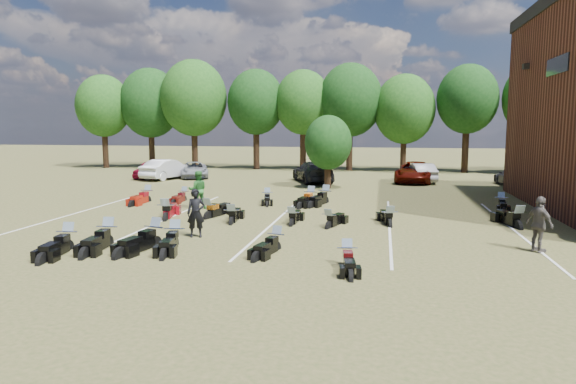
% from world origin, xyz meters
% --- Properties ---
extents(ground, '(160.00, 160.00, 0.00)m').
position_xyz_m(ground, '(0.00, 0.00, 0.00)').
color(ground, brown).
rests_on(ground, ground).
extents(car_0, '(1.91, 4.29, 1.43)m').
position_xyz_m(car_0, '(-16.81, 19.61, 0.72)').
color(car_0, maroon).
rests_on(car_0, ground).
extents(car_1, '(2.88, 5.08, 1.58)m').
position_xyz_m(car_1, '(-15.15, 19.00, 0.79)').
color(car_1, '#B8B8BD').
rests_on(car_1, ground).
extents(car_2, '(3.71, 5.07, 1.28)m').
position_xyz_m(car_2, '(-13.45, 20.47, 0.64)').
color(car_2, gray).
rests_on(car_2, ground).
extents(car_3, '(4.11, 5.86, 1.57)m').
position_xyz_m(car_3, '(-3.47, 18.94, 0.79)').
color(car_3, black).
rests_on(car_3, ground).
extents(car_4, '(1.83, 3.97, 1.32)m').
position_xyz_m(car_4, '(-3.35, 20.38, 0.66)').
color(car_4, navy).
rests_on(car_4, ground).
extents(car_5, '(2.20, 4.53, 1.43)m').
position_xyz_m(car_5, '(4.50, 20.49, 0.72)').
color(car_5, '#B2B1AD').
rests_on(car_5, ground).
extents(car_6, '(3.35, 5.85, 1.54)m').
position_xyz_m(car_6, '(4.03, 20.32, 0.77)').
color(car_6, '#510C04').
rests_on(car_6, ground).
extents(car_7, '(2.10, 4.50, 1.27)m').
position_xyz_m(car_7, '(10.78, 19.26, 0.63)').
color(car_7, '#3B3A3F').
rests_on(car_7, ground).
extents(person_black, '(0.78, 0.63, 1.87)m').
position_xyz_m(person_black, '(-5.31, -0.73, 0.93)').
color(person_black, black).
rests_on(person_black, ground).
extents(person_green, '(1.16, 1.05, 1.95)m').
position_xyz_m(person_green, '(-7.62, 5.67, 0.98)').
color(person_green, '#266727').
rests_on(person_green, ground).
extents(person_grey, '(0.95, 1.20, 1.90)m').
position_xyz_m(person_grey, '(6.91, -0.81, 0.95)').
color(person_grey, '#4E4743').
rests_on(person_grey, ground).
extents(motorcycle_0, '(1.07, 2.56, 1.39)m').
position_xyz_m(motorcycle_0, '(-7.94, -2.61, 0.00)').
color(motorcycle_0, black).
rests_on(motorcycle_0, ground).
extents(motorcycle_1, '(1.09, 2.47, 1.33)m').
position_xyz_m(motorcycle_1, '(-8.91, -3.53, 0.00)').
color(motorcycle_1, black).
rests_on(motorcycle_1, ground).
extents(motorcycle_2, '(1.29, 2.63, 1.40)m').
position_xyz_m(motorcycle_2, '(-6.26, -2.40, 0.00)').
color(motorcycle_2, black).
rests_on(motorcycle_2, ground).
extents(motorcycle_3, '(1.17, 2.45, 1.31)m').
position_xyz_m(motorcycle_3, '(-5.51, -2.34, 0.00)').
color(motorcycle_3, black).
rests_on(motorcycle_3, ground).
extents(motorcycle_4, '(1.11, 2.19, 1.17)m').
position_xyz_m(motorcycle_4, '(-1.88, -2.25, 0.00)').
color(motorcycle_4, black).
rests_on(motorcycle_4, ground).
extents(motorcycle_5, '(0.92, 2.09, 1.13)m').
position_xyz_m(motorcycle_5, '(0.65, -3.72, 0.00)').
color(motorcycle_5, black).
rests_on(motorcycle_5, ground).
extents(motorcycle_7, '(1.31, 2.63, 1.40)m').
position_xyz_m(motorcycle_7, '(-7.93, 2.35, 0.00)').
color(motorcycle_7, maroon).
rests_on(motorcycle_7, ground).
extents(motorcycle_8, '(1.36, 2.52, 1.34)m').
position_xyz_m(motorcycle_8, '(-6.17, 3.12, 0.00)').
color(motorcycle_8, black).
rests_on(motorcycle_8, ground).
extents(motorcycle_9, '(0.70, 2.11, 1.17)m').
position_xyz_m(motorcycle_9, '(-2.11, 2.16, 0.00)').
color(motorcycle_9, black).
rests_on(motorcycle_9, ground).
extents(motorcycle_10, '(0.95, 2.30, 1.25)m').
position_xyz_m(motorcycle_10, '(-4.74, 2.02, 0.00)').
color(motorcycle_10, black).
rests_on(motorcycle_10, ground).
extents(motorcycle_11, '(1.23, 2.17, 1.16)m').
position_xyz_m(motorcycle_11, '(-0.49, 1.88, 0.00)').
color(motorcycle_11, black).
rests_on(motorcycle_11, ground).
extents(motorcycle_12, '(1.08, 2.32, 1.25)m').
position_xyz_m(motorcycle_12, '(2.00, 2.75, 0.00)').
color(motorcycle_12, black).
rests_on(motorcycle_12, ground).
extents(motorcycle_13, '(1.32, 2.62, 1.40)m').
position_xyz_m(motorcycle_13, '(7.23, 3.24, 0.00)').
color(motorcycle_13, black).
rests_on(motorcycle_13, ground).
extents(motorcycle_14, '(0.66, 2.01, 1.11)m').
position_xyz_m(motorcycle_14, '(-9.40, 8.16, 0.00)').
color(motorcycle_14, '#4C0E0A').
rests_on(motorcycle_14, ground).
extents(motorcycle_15, '(0.82, 2.39, 1.32)m').
position_xyz_m(motorcycle_15, '(-11.25, 7.38, 0.00)').
color(motorcycle_15, maroon).
rests_on(motorcycle_15, ground).
extents(motorcycle_16, '(1.06, 2.10, 1.12)m').
position_xyz_m(motorcycle_16, '(-4.62, 8.48, 0.00)').
color(motorcycle_16, black).
rests_on(motorcycle_16, ground).
extents(motorcycle_17, '(1.19, 2.51, 1.35)m').
position_xyz_m(motorcycle_17, '(-2.17, 8.34, 0.00)').
color(motorcycle_17, black).
rests_on(motorcycle_17, ground).
extents(motorcycle_18, '(1.49, 2.62, 1.39)m').
position_xyz_m(motorcycle_18, '(-1.42, 8.74, 0.00)').
color(motorcycle_18, black).
rests_on(motorcycle_18, ground).
extents(motorcycle_20, '(0.89, 2.13, 1.15)m').
position_xyz_m(motorcycle_20, '(7.72, 8.67, 0.00)').
color(motorcycle_20, black).
rests_on(motorcycle_20, ground).
extents(tree_line, '(56.00, 6.00, 9.79)m').
position_xyz_m(tree_line, '(-1.00, 29.00, 6.31)').
color(tree_line, black).
rests_on(tree_line, ground).
extents(young_tree_midfield, '(3.20, 3.20, 4.70)m').
position_xyz_m(young_tree_midfield, '(-2.00, 15.50, 3.09)').
color(young_tree_midfield, black).
rests_on(young_tree_midfield, ground).
extents(parking_lines, '(20.10, 14.00, 0.01)m').
position_xyz_m(parking_lines, '(-3.00, 3.00, 0.01)').
color(parking_lines, silver).
rests_on(parking_lines, ground).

